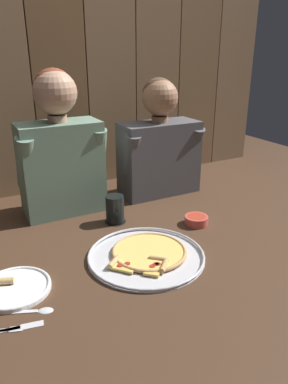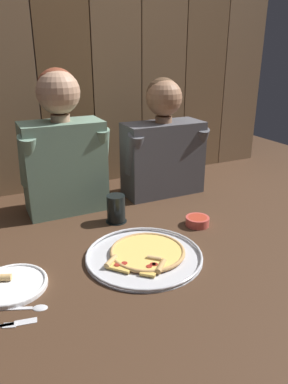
% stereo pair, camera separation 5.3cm
% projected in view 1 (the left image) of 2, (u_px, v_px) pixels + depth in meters
% --- Properties ---
extents(ground_plane, '(3.20, 3.20, 0.00)m').
position_uv_depth(ground_plane, '(164.00, 242.00, 1.40)').
color(ground_plane, '#422B1C').
extents(pizza_tray, '(0.42, 0.42, 0.03)m').
position_uv_depth(pizza_tray, '(147.00, 254.00, 1.29)').
color(pizza_tray, silver).
rests_on(pizza_tray, ground).
extents(dinner_plate, '(0.22, 0.22, 0.03)m').
position_uv_depth(dinner_plate, '(14.00, 288.00, 1.11)').
color(dinner_plate, white).
rests_on(dinner_plate, ground).
extents(drinking_glass, '(0.09, 0.09, 0.12)m').
position_uv_depth(drinking_glass, '(115.00, 209.00, 1.54)').
color(drinking_glass, black).
rests_on(drinking_glass, ground).
extents(dipping_bowl, '(0.10, 0.10, 0.04)m').
position_uv_depth(dipping_bowl, '(196.00, 220.00, 1.53)').
color(dipping_bowl, '#CC4C42').
rests_on(dipping_bowl, ground).
extents(table_fork, '(0.13, 0.06, 0.01)m').
position_uv_depth(table_fork, '(0.00, 330.00, 0.95)').
color(table_fork, silver).
rests_on(table_fork, ground).
extents(table_knife, '(0.16, 0.04, 0.01)m').
position_uv_depth(table_knife, '(14.00, 328.00, 0.96)').
color(table_knife, silver).
rests_on(table_knife, ground).
extents(table_spoon, '(0.14, 0.07, 0.01)m').
position_uv_depth(table_spoon, '(37.00, 310.00, 1.03)').
color(table_spoon, silver).
rests_on(table_spoon, ground).
extents(diner_left, '(0.39, 0.21, 0.62)m').
position_uv_depth(diner_left, '(60.00, 148.00, 1.56)').
color(diner_left, slate).
rests_on(diner_left, ground).
extents(diner_right, '(0.43, 0.20, 0.57)m').
position_uv_depth(diner_right, '(159.00, 143.00, 1.79)').
color(diner_right, '#4C4C51').
rests_on(diner_right, ground).
extents(wooden_backdrop_wall, '(2.19, 0.03, 1.23)m').
position_uv_depth(wooden_backdrop_wall, '(86.00, 66.00, 1.81)').
color(wooden_backdrop_wall, '#87684A').
rests_on(wooden_backdrop_wall, ground).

